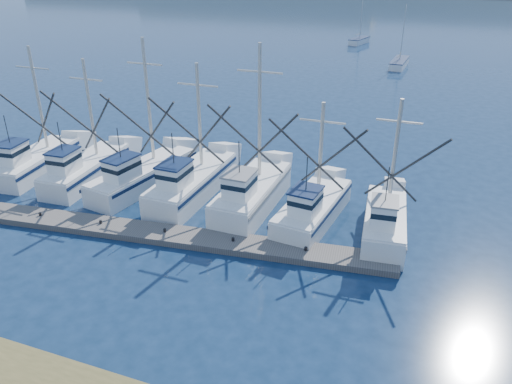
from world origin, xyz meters
TOP-DOWN VIEW (x-y plane):
  - ground at (0.00, 0.00)m, footprint 500.00×500.00m
  - floating_dock at (-6.61, 5.73)m, footprint 27.72×4.96m
  - trawler_fleet at (-6.76, 10.64)m, footprint 28.03×9.01m
  - sailboat_near at (1.95, 57.15)m, footprint 2.09×6.87m
  - sailboat_far at (-6.45, 73.77)m, footprint 2.88×5.64m

SIDE VIEW (x-z plane):
  - ground at x=0.00m, z-range 0.00..0.00m
  - floating_dock at x=-6.61m, z-range 0.00..0.37m
  - sailboat_near at x=1.95m, z-range -3.56..4.54m
  - sailboat_far at x=-6.45m, z-range -3.55..4.55m
  - trawler_fleet at x=-6.76m, z-range -4.00..5.94m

